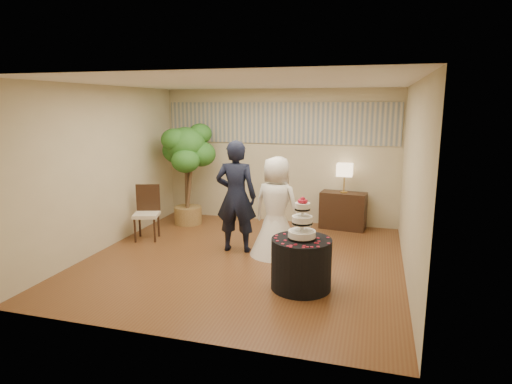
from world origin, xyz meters
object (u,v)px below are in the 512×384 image
(groom, at_px, (236,197))
(ficus_tree, at_px, (187,174))
(console, at_px, (343,211))
(bride, at_px, (276,206))
(wedding_cake, at_px, (302,218))
(table_lamp, at_px, (344,178))
(side_chair, at_px, (146,213))
(cake_table, at_px, (301,264))

(groom, distance_m, ficus_tree, 2.03)
(groom, relative_size, console, 2.12)
(bride, xyz_separation_m, wedding_cake, (0.64, -1.23, 0.16))
(bride, height_order, wedding_cake, bride)
(bride, distance_m, wedding_cake, 1.40)
(table_lamp, height_order, side_chair, table_lamp)
(groom, bearing_deg, wedding_cake, 131.93)
(console, relative_size, side_chair, 0.89)
(groom, bearing_deg, bride, 174.58)
(wedding_cake, distance_m, console, 3.15)
(console, distance_m, table_lamp, 0.66)
(groom, distance_m, cake_table, 1.92)
(wedding_cake, bearing_deg, bride, 117.59)
(table_lamp, relative_size, side_chair, 0.57)
(cake_table, relative_size, console, 0.91)
(wedding_cake, height_order, side_chair, wedding_cake)
(groom, height_order, cake_table, groom)
(bride, bearing_deg, table_lamp, -103.71)
(bride, bearing_deg, side_chair, 10.75)
(groom, height_order, table_lamp, groom)
(wedding_cake, height_order, ficus_tree, ficus_tree)
(console, xyz_separation_m, table_lamp, (0.00, 0.00, 0.66))
(bride, bearing_deg, wedding_cake, 131.22)
(wedding_cake, distance_m, side_chair, 3.46)
(bride, bearing_deg, cake_table, 131.22)
(cake_table, distance_m, table_lamp, 3.17)
(bride, bearing_deg, console, -103.71)
(groom, xyz_separation_m, side_chair, (-1.80, 0.13, -0.45))
(bride, xyz_separation_m, cake_table, (0.64, -1.23, -0.48))
(console, relative_size, ficus_tree, 0.42)
(groom, height_order, console, groom)
(cake_table, relative_size, side_chair, 0.81)
(cake_table, distance_m, wedding_cake, 0.64)
(cake_table, bearing_deg, groom, 137.55)
(groom, distance_m, console, 2.55)
(table_lamp, distance_m, side_chair, 3.90)
(bride, relative_size, ficus_tree, 0.77)
(groom, relative_size, wedding_cake, 3.27)
(bride, distance_m, cake_table, 1.47)
(groom, bearing_deg, cake_table, 131.93)
(side_chair, bearing_deg, ficus_tree, 60.14)
(bride, distance_m, table_lamp, 2.09)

